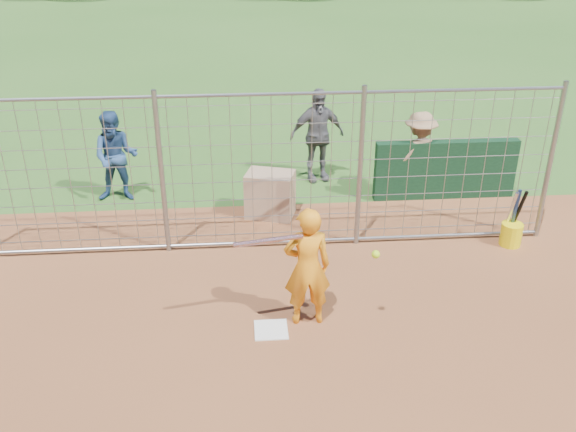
{
  "coord_description": "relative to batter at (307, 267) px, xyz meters",
  "views": [
    {
      "loc": [
        -0.31,
        -6.93,
        5.1
      ],
      "look_at": [
        0.3,
        0.8,
        1.15
      ],
      "focal_mm": 40.0,
      "sensor_mm": 36.0,
      "label": 1
    }
  ],
  "objects": [
    {
      "name": "home_plate",
      "position": [
        -0.48,
        -0.18,
        -0.82
      ],
      "size": [
        0.43,
        0.43,
        0.02
      ],
      "primitive_type": "cube",
      "color": "silver",
      "rests_on": "ground"
    },
    {
      "name": "dugout_wall",
      "position": [
        2.92,
        3.62,
        -0.28
      ],
      "size": [
        2.6,
        0.2,
        1.1
      ],
      "primitive_type": "cube",
      "color": "#11381E",
      "rests_on": "ground"
    },
    {
      "name": "ground",
      "position": [
        -0.48,
        0.02,
        -0.83
      ],
      "size": [
        100.0,
        100.0,
        0.0
      ],
      "primitive_type": "plane",
      "color": "#2D591E",
      "rests_on": "ground"
    },
    {
      "name": "batter",
      "position": [
        0.0,
        0.0,
        0.0
      ],
      "size": [
        0.62,
        0.42,
        1.66
      ],
      "primitive_type": "imported",
      "rotation": [
        0.0,
        0.0,
        3.19
      ],
      "color": "orange",
      "rests_on": "ground"
    },
    {
      "name": "equipment_in_play",
      "position": [
        -0.18,
        -0.18,
        0.45
      ],
      "size": [
        1.8,
        0.23,
        0.33
      ],
      "color": "silver",
      "rests_on": "ground"
    },
    {
      "name": "backstop_fence",
      "position": [
        -0.48,
        2.02,
        0.43
      ],
      "size": [
        9.08,
        0.08,
        2.6
      ],
      "color": "gray",
      "rests_on": "ground"
    },
    {
      "name": "bucket_with_bats",
      "position": [
        3.48,
        1.78,
        -0.59
      ],
      "size": [
        0.34,
        0.37,
        0.98
      ],
      "color": "yellow",
      "rests_on": "ground"
    },
    {
      "name": "equipment_bin",
      "position": [
        -0.31,
        3.13,
        -0.43
      ],
      "size": [
        0.92,
        0.75,
        0.8
      ],
      "primitive_type": "cube",
      "rotation": [
        0.0,
        0.0,
        -0.29
      ],
      "color": "tan",
      "rests_on": "ground"
    },
    {
      "name": "bystander_b",
      "position": [
        0.68,
        4.64,
        0.08
      ],
      "size": [
        1.14,
        0.66,
        1.83
      ],
      "primitive_type": "imported",
      "rotation": [
        0.0,
        0.0,
        0.21
      ],
      "color": "#58575C",
      "rests_on": "ground"
    },
    {
      "name": "bystander_a",
      "position": [
        -3.02,
        4.01,
        0.01
      ],
      "size": [
        0.84,
        0.66,
        1.67
      ],
      "primitive_type": "imported",
      "rotation": [
        0.0,
        0.0,
        -0.04
      ],
      "color": "navy",
      "rests_on": "ground"
    },
    {
      "name": "bystander_c",
      "position": [
        2.43,
        3.73,
        -0.02
      ],
      "size": [
        1.18,
        0.9,
        1.62
      ],
      "primitive_type": "imported",
      "rotation": [
        0.0,
        0.0,
        3.46
      ],
      "color": "#9C7655",
      "rests_on": "ground"
    }
  ]
}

